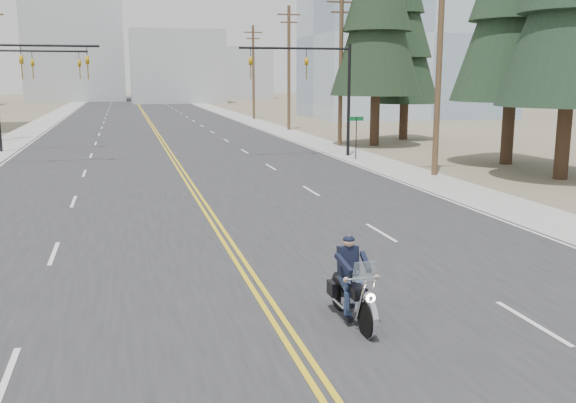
# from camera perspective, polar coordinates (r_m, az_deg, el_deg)

# --- Properties ---
(road) EXTENTS (20.00, 200.00, 0.01)m
(road) POSITION_cam_1_polar(r_m,az_deg,el_deg) (76.97, -12.28, 7.03)
(road) COLOR #303033
(road) RESTS_ON ground
(sidewalk_left) EXTENTS (3.00, 200.00, 0.01)m
(sidewalk_left) POSITION_cam_1_polar(r_m,az_deg,el_deg) (77.39, -20.87, 6.59)
(sidewalk_left) COLOR #A5A5A0
(sidewalk_left) RESTS_ON ground
(sidewalk_right) EXTENTS (3.00, 200.00, 0.01)m
(sidewalk_right) POSITION_cam_1_polar(r_m,az_deg,el_deg) (78.26, -3.78, 7.32)
(sidewalk_right) COLOR #A5A5A0
(sidewalk_right) RESTS_ON ground
(traffic_mast_left) EXTENTS (7.10, 0.26, 7.00)m
(traffic_mast_left) POSITION_cam_1_polar(r_m,az_deg,el_deg) (39.23, -23.66, 10.04)
(traffic_mast_left) COLOR black
(traffic_mast_left) RESTS_ON ground
(traffic_mast_right) EXTENTS (7.10, 0.26, 7.00)m
(traffic_mast_right) POSITION_cam_1_polar(r_m,az_deg,el_deg) (40.54, 2.72, 10.93)
(traffic_mast_right) COLOR black
(traffic_mast_right) RESTS_ON ground
(traffic_mast_far) EXTENTS (6.10, 0.26, 7.00)m
(traffic_mast_far) POSITION_cam_1_polar(r_m,az_deg,el_deg) (47.19, -22.54, 10.05)
(traffic_mast_far) COLOR black
(traffic_mast_far) RESTS_ON ground
(street_sign) EXTENTS (0.90, 0.06, 2.62)m
(street_sign) POSITION_cam_1_polar(r_m,az_deg,el_deg) (39.36, 6.09, 6.32)
(street_sign) COLOR black
(street_sign) RESTS_ON ground
(utility_pole_b) EXTENTS (2.20, 0.30, 11.50)m
(utility_pole_b) POSITION_cam_1_polar(r_m,az_deg,el_deg) (33.53, 13.31, 12.44)
(utility_pole_b) COLOR brown
(utility_pole_b) RESTS_ON ground
(utility_pole_c) EXTENTS (2.20, 0.30, 11.00)m
(utility_pole_c) POSITION_cam_1_polar(r_m,az_deg,el_deg) (47.34, 4.72, 11.87)
(utility_pole_c) COLOR brown
(utility_pole_c) RESTS_ON ground
(utility_pole_d) EXTENTS (2.20, 0.30, 11.50)m
(utility_pole_d) POSITION_cam_1_polar(r_m,az_deg,el_deg) (61.72, 0.08, 11.92)
(utility_pole_d) COLOR brown
(utility_pole_d) RESTS_ON ground
(utility_pole_e) EXTENTS (2.20, 0.30, 11.00)m
(utility_pole_e) POSITION_cam_1_polar(r_m,az_deg,el_deg) (78.29, -3.10, 11.52)
(utility_pole_e) COLOR brown
(utility_pole_e) RESTS_ON ground
(glass_building) EXTENTS (24.00, 16.00, 20.00)m
(glass_building) POSITION_cam_1_polar(r_m,az_deg,el_deg) (84.48, 10.37, 14.22)
(glass_building) COLOR #9EB5CC
(glass_building) RESTS_ON ground
(haze_bldg_b) EXTENTS (18.00, 14.00, 14.00)m
(haze_bldg_b) POSITION_cam_1_polar(r_m,az_deg,el_deg) (132.22, -9.86, 11.70)
(haze_bldg_b) COLOR #ADB2B7
(haze_bldg_b) RESTS_ON ground
(haze_bldg_c) EXTENTS (16.00, 12.00, 18.00)m
(haze_bldg_c) POSITION_cam_1_polar(r_m,az_deg,el_deg) (124.46, 5.94, 12.77)
(haze_bldg_c) COLOR #B7BCC6
(haze_bldg_c) RESTS_ON ground
(haze_bldg_d) EXTENTS (20.00, 15.00, 26.00)m
(haze_bldg_d) POSITION_cam_1_polar(r_m,az_deg,el_deg) (147.26, -18.43, 13.55)
(haze_bldg_d) COLOR #ADB2B7
(haze_bldg_d) RESTS_ON ground
(haze_bldg_e) EXTENTS (14.00, 14.00, 12.00)m
(haze_bldg_e) POSITION_cam_1_polar(r_m,az_deg,el_deg) (159.23, -4.38, 11.31)
(haze_bldg_e) COLOR #B7BCC6
(haze_bldg_e) RESTS_ON ground
(motorcyclist) EXTENTS (1.00, 2.27, 1.76)m
(motorcyclist) POSITION_cam_1_polar(r_m,az_deg,el_deg) (13.19, 5.83, -7.07)
(motorcyclist) COLOR black
(motorcyclist) RESTS_ON ground
(conifer_far) EXTENTS (5.46, 5.46, 14.62)m
(conifer_far) POSITION_cam_1_polar(r_m,az_deg,el_deg) (53.21, 10.49, 14.49)
(conifer_far) COLOR #382619
(conifer_far) RESTS_ON ground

